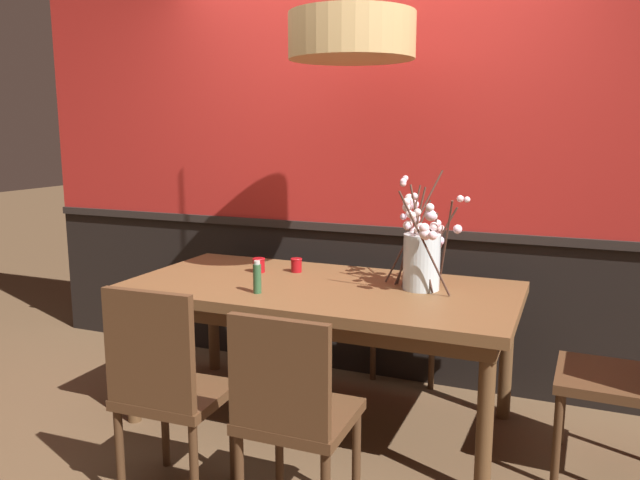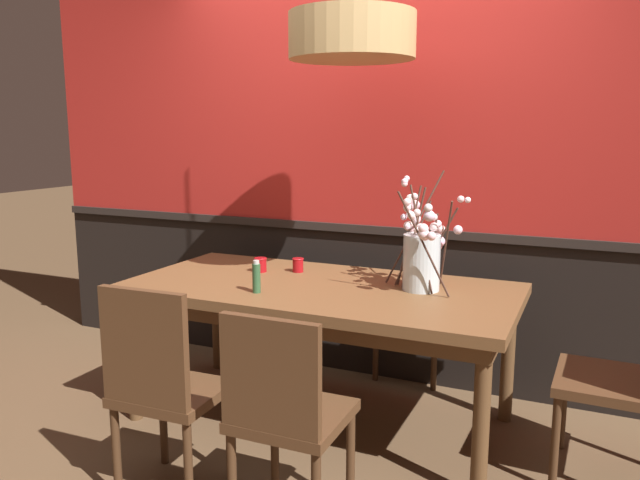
# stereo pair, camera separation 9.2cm
# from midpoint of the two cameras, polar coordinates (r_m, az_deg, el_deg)

# --- Properties ---
(ground_plane) EXTENTS (24.00, 24.00, 0.00)m
(ground_plane) POSITION_cam_midpoint_polar(r_m,az_deg,el_deg) (3.49, 0.79, -16.07)
(ground_plane) COLOR brown
(back_wall) EXTENTS (4.78, 0.14, 2.97)m
(back_wall) POSITION_cam_midpoint_polar(r_m,az_deg,el_deg) (3.84, 5.39, 9.11)
(back_wall) COLOR black
(back_wall) RESTS_ON ground
(dining_table) EXTENTS (2.00, 0.98, 0.74)m
(dining_table) POSITION_cam_midpoint_polar(r_m,az_deg,el_deg) (3.25, 0.82, -5.54)
(dining_table) COLOR brown
(dining_table) RESTS_ON ground
(chair_near_side_left) EXTENTS (0.43, 0.40, 0.93)m
(chair_near_side_left) POSITION_cam_midpoint_polar(r_m,az_deg,el_deg) (2.68, -13.36, -12.57)
(chair_near_side_left) COLOR #4C301C
(chair_near_side_left) RESTS_ON ground
(chair_far_side_right) EXTENTS (0.43, 0.42, 0.92)m
(chair_far_side_right) POSITION_cam_midpoint_polar(r_m,az_deg,el_deg) (4.00, 9.58, -4.80)
(chair_far_side_right) COLOR #4C301C
(chair_far_side_right) RESTS_ON ground
(chair_near_side_right) EXTENTS (0.41, 0.41, 0.90)m
(chair_near_side_right) POSITION_cam_midpoint_polar(r_m,az_deg,el_deg) (2.41, -2.11, -15.31)
(chair_near_side_right) COLOR #4C301C
(chair_near_side_right) RESTS_ON ground
(chair_head_east_end) EXTENTS (0.45, 0.47, 0.90)m
(chair_head_east_end) POSITION_cam_midpoint_polar(r_m,az_deg,el_deg) (3.06, 27.25, -10.74)
(chair_head_east_end) COLOR #4C301C
(chair_head_east_end) RESTS_ON ground
(vase_with_blossoms) EXTENTS (0.41, 0.51, 0.59)m
(vase_with_blossoms) POSITION_cam_midpoint_polar(r_m,az_deg,el_deg) (3.16, 10.14, -1.42)
(vase_with_blossoms) COLOR silver
(vase_with_blossoms) RESTS_ON dining_table
(candle_holder_nearer_center) EXTENTS (0.07, 0.07, 0.08)m
(candle_holder_nearer_center) POSITION_cam_midpoint_polar(r_m,az_deg,el_deg) (3.53, -4.73, -2.27)
(candle_holder_nearer_center) COLOR #9E0F14
(candle_holder_nearer_center) RESTS_ON dining_table
(candle_holder_nearer_edge) EXTENTS (0.07, 0.07, 0.08)m
(candle_holder_nearer_edge) POSITION_cam_midpoint_polar(r_m,az_deg,el_deg) (3.51, -1.28, -2.29)
(candle_holder_nearer_edge) COLOR #9E0F14
(candle_holder_nearer_edge) RESTS_ON dining_table
(condiment_bottle) EXTENTS (0.04, 0.04, 0.16)m
(condiment_bottle) POSITION_cam_midpoint_polar(r_m,az_deg,el_deg) (3.08, -4.99, -3.42)
(condiment_bottle) COLOR #2D5633
(condiment_bottle) RESTS_ON dining_table
(pendant_lamp) EXTENTS (0.62, 0.62, 1.09)m
(pendant_lamp) POSITION_cam_midpoint_polar(r_m,az_deg,el_deg) (3.20, 3.82, 18.13)
(pendant_lamp) COLOR tan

